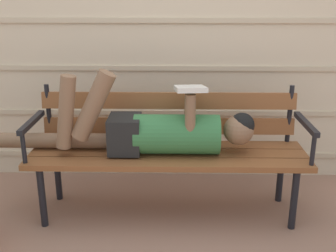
% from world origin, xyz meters
% --- Properties ---
extents(ground_plane, '(12.00, 12.00, 0.00)m').
position_xyz_m(ground_plane, '(0.00, 0.00, 0.00)').
color(ground_plane, '#936B56').
extents(house_siding, '(4.13, 0.08, 2.42)m').
position_xyz_m(house_siding, '(0.00, 0.76, 1.21)').
color(house_siding, beige).
rests_on(house_siding, ground).
extents(park_bench, '(1.77, 0.47, 0.82)m').
position_xyz_m(park_bench, '(-0.00, 0.19, 0.47)').
color(park_bench, brown).
rests_on(park_bench, ground).
extents(reclining_person, '(1.75, 0.27, 0.55)m').
position_xyz_m(reclining_person, '(-0.10, 0.12, 0.59)').
color(reclining_person, '#33703D').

